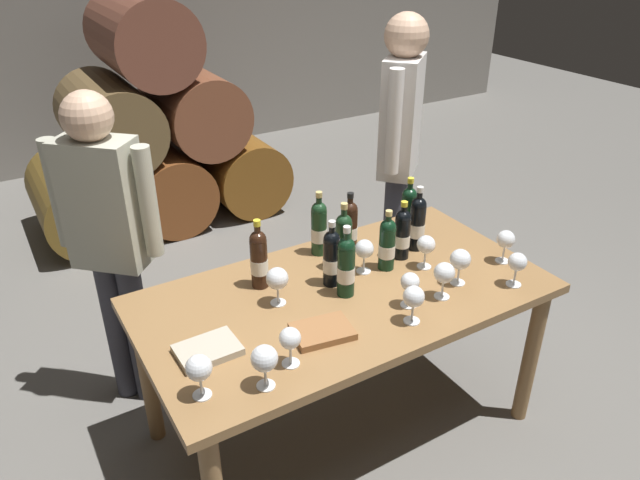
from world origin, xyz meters
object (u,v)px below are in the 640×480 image
(sommelier_presenting, at_px, (400,140))
(wine_glass_2, at_px, (410,283))
(wine_glass_4, at_px, (426,245))
(wine_glass_6, at_px, (277,279))
(wine_glass_3, at_px, (290,339))
(wine_glass_5, at_px, (364,250))
(leather_ledger, at_px, (208,350))
(wine_bottle_1, at_px, (350,226))
(wine_bottle_8, at_px, (387,244))
(dining_table, at_px, (344,309))
(wine_bottle_3, at_px, (402,233))
(wine_glass_9, at_px, (506,240))
(wine_bottle_9, at_px, (417,223))
(wine_bottle_6, at_px, (343,241))
(wine_bottle_0, at_px, (259,258))
(wine_glass_11, at_px, (444,274))
(wine_glass_1, at_px, (414,298))
(wine_glass_10, at_px, (264,359))
(wine_bottle_4, at_px, (332,257))
(wine_bottle_7, at_px, (319,227))
(taster_seated_left, at_px, (109,232))
(wine_bottle_2, at_px, (408,212))
(wine_glass_0, at_px, (460,260))
(wine_glass_7, at_px, (199,369))
(wine_bottle_5, at_px, (346,266))
(tasting_notebook, at_px, (322,331))

(sommelier_presenting, bearing_deg, wine_glass_2, -125.22)
(wine_glass_4, distance_m, wine_glass_6, 0.69)
(wine_glass_6, bearing_deg, wine_glass_3, -110.80)
(wine_glass_5, xyz_separation_m, leather_ledger, (-0.79, -0.17, -0.10))
(wine_bottle_1, distance_m, leather_ledger, 0.93)
(wine_glass_4, distance_m, sommelier_presenting, 0.90)
(wine_bottle_8, xyz_separation_m, sommelier_presenting, (0.58, 0.68, 0.16))
(dining_table, bearing_deg, wine_bottle_3, 16.03)
(wine_glass_9, bearing_deg, wine_bottle_9, 131.04)
(wine_bottle_6, bearing_deg, wine_bottle_0, 170.75)
(wine_glass_5, xyz_separation_m, sommelier_presenting, (0.69, 0.66, 0.17))
(wine_glass_3, height_order, wine_glass_11, wine_glass_11)
(wine_bottle_3, distance_m, wine_glass_1, 0.50)
(wine_bottle_0, xyz_separation_m, wine_glass_10, (-0.25, -0.56, -0.02))
(wine_bottle_1, height_order, wine_glass_3, wine_bottle_1)
(wine_bottle_1, relative_size, wine_glass_1, 1.84)
(wine_bottle_4, bearing_deg, sommelier_presenting, 37.90)
(wine_bottle_6, relative_size, wine_bottle_8, 1.13)
(wine_glass_3, bearing_deg, wine_bottle_7, 51.85)
(wine_glass_1, distance_m, wine_glass_6, 0.54)
(wine_glass_2, bearing_deg, sommelier_presenting, 54.78)
(wine_glass_2, height_order, sommelier_presenting, sommelier_presenting)
(wine_bottle_4, distance_m, taster_seated_left, 0.98)
(wine_bottle_7, bearing_deg, taster_seated_left, 155.11)
(wine_glass_6, bearing_deg, wine_bottle_0, 91.23)
(wine_bottle_0, bearing_deg, wine_glass_1, -53.86)
(wine_bottle_8, distance_m, wine_glass_4, 0.17)
(wine_bottle_4, bearing_deg, wine_glass_1, -72.73)
(wine_bottle_2, xyz_separation_m, wine_glass_6, (-0.80, -0.18, -0.02))
(wine_bottle_6, relative_size, wine_glass_0, 1.97)
(wine_bottle_8, relative_size, wine_glass_11, 1.76)
(dining_table, xyz_separation_m, sommelier_presenting, (0.84, 0.75, 0.37))
(wine_bottle_9, relative_size, wine_glass_4, 2.02)
(wine_bottle_4, height_order, wine_glass_3, wine_bottle_4)
(wine_bottle_3, xyz_separation_m, sommelier_presenting, (0.47, 0.64, 0.16))
(wine_bottle_7, relative_size, wine_bottle_9, 0.98)
(wine_glass_6, relative_size, wine_glass_7, 1.02)
(wine_bottle_5, bearing_deg, sommelier_presenting, 41.99)
(leather_ledger, bearing_deg, wine_bottle_6, 17.29)
(wine_bottle_8, relative_size, wine_glass_0, 1.74)
(wine_bottle_6, distance_m, wine_bottle_7, 0.17)
(wine_glass_2, relative_size, wine_glass_11, 0.94)
(wine_glass_10, bearing_deg, tasting_notebook, 24.94)
(wine_bottle_8, bearing_deg, wine_glass_5, 167.23)
(wine_bottle_0, height_order, wine_glass_1, wine_bottle_0)
(wine_bottle_5, xyz_separation_m, sommelier_presenting, (0.85, 0.77, 0.15))
(leather_ledger, bearing_deg, wine_bottle_7, 29.19)
(wine_glass_11, bearing_deg, wine_bottle_7, 113.07)
(wine_bottle_6, bearing_deg, wine_bottle_5, -120.02)
(wine_bottle_5, distance_m, taster_seated_left, 1.05)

